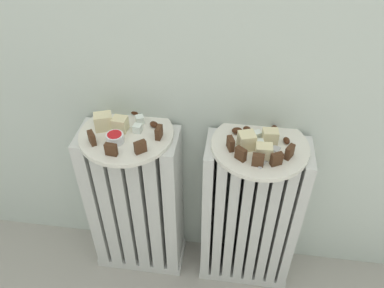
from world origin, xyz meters
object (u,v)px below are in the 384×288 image
(plate_right, at_px, (260,146))
(jam_bowl_left, at_px, (115,138))
(plate_left, at_px, (127,134))
(fork, at_px, (270,155))
(radiator_left, at_px, (136,205))
(radiator_right, at_px, (249,217))

(plate_right, height_order, jam_bowl_left, jam_bowl_left)
(plate_left, bearing_deg, fork, -6.15)
(radiator_left, distance_m, plate_left, 0.29)
(jam_bowl_left, bearing_deg, plate_right, 6.34)
(plate_left, bearing_deg, jam_bowl_left, -112.74)
(radiator_left, bearing_deg, fork, -6.15)
(plate_right, bearing_deg, jam_bowl_left, -173.66)
(jam_bowl_left, height_order, fork, jam_bowl_left)
(radiator_left, xyz_separation_m, radiator_right, (0.36, -0.00, -0.00))
(radiator_right, height_order, plate_left, plate_left)
(radiator_right, distance_m, jam_bowl_left, 0.48)
(radiator_left, xyz_separation_m, jam_bowl_left, (-0.02, -0.04, 0.31))
(jam_bowl_left, bearing_deg, radiator_left, 67.26)
(radiator_right, distance_m, plate_right, 0.29)
(radiator_right, relative_size, plate_left, 2.17)
(radiator_right, distance_m, fork, 0.30)
(radiator_right, distance_m, plate_left, 0.46)
(plate_left, height_order, jam_bowl_left, jam_bowl_left)
(radiator_left, distance_m, fork, 0.48)
(fork, bearing_deg, radiator_left, 173.85)
(plate_left, height_order, plate_right, same)
(plate_right, distance_m, jam_bowl_left, 0.38)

